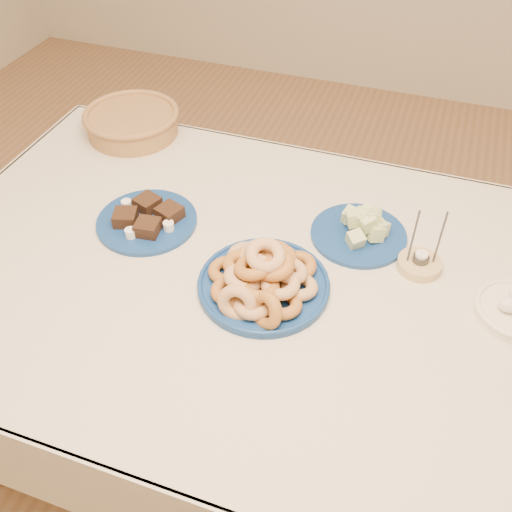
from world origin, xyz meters
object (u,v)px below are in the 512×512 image
at_px(donut_platter, 263,278).
at_px(wicker_basket, 132,121).
at_px(dining_table, 263,303).
at_px(melon_plate, 361,228).
at_px(candle_holder, 420,263).
at_px(brownie_plate, 147,219).

bearing_deg(donut_platter, wicker_basket, 140.07).
xyz_separation_m(dining_table, donut_platter, (0.02, -0.05, 0.14)).
bearing_deg(melon_plate, candle_holder, -24.55).
xyz_separation_m(melon_plate, wicker_basket, (-0.78, 0.24, 0.02)).
bearing_deg(candle_holder, brownie_plate, -174.48).
xyz_separation_m(donut_platter, melon_plate, (0.17, 0.26, -0.01)).
distance_m(dining_table, melon_plate, 0.31).
xyz_separation_m(brownie_plate, wicker_basket, (-0.24, 0.38, 0.03)).
distance_m(brownie_plate, candle_holder, 0.69).
xyz_separation_m(dining_table, candle_holder, (0.35, 0.14, 0.12)).
xyz_separation_m(donut_platter, brownie_plate, (-0.36, 0.12, -0.02)).
bearing_deg(wicker_basket, brownie_plate, -57.39).
xyz_separation_m(melon_plate, candle_holder, (0.16, -0.07, -0.01)).
distance_m(brownie_plate, wicker_basket, 0.45).
relative_size(melon_plate, brownie_plate, 0.98).
distance_m(melon_plate, candle_holder, 0.17).
bearing_deg(donut_platter, dining_table, 108.82).
bearing_deg(brownie_plate, wicker_basket, 122.61).
distance_m(dining_table, candle_holder, 0.39).
height_order(dining_table, brownie_plate, brownie_plate).
xyz_separation_m(dining_table, melon_plate, (0.19, 0.21, 0.13)).
distance_m(donut_platter, wicker_basket, 0.79).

